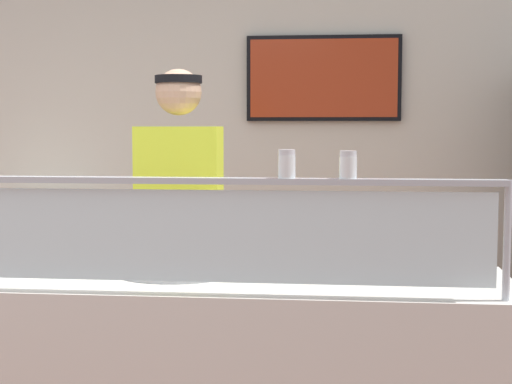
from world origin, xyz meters
The scene contains 9 objects.
shop_rear_unit centered at (0.99, 2.69, 1.36)m, with size 6.37×0.13×2.70m.
sneeze_guard centered at (0.98, 0.06, 1.20)m, with size 1.79×0.06×0.38m.
pizza_tray centered at (0.73, 0.43, 0.97)m, with size 0.49×0.49×0.04m.
pizza_server centered at (0.78, 0.41, 0.99)m, with size 0.07×0.28×0.01m, color #ADAFB7.
parmesan_shaker centered at (1.17, 0.06, 1.37)m, with size 0.06×0.06×0.09m.
pepper_flake_shaker centered at (1.37, 0.06, 1.37)m, with size 0.06×0.06×0.09m.
worker_figure centered at (0.62, 1.05, 1.01)m, with size 0.41×0.50×1.76m.
prep_shelf centered at (-0.63, 2.20, 0.42)m, with size 0.70×0.55×0.84m, color #B7BABF.
pizza_box_stack centered at (-0.62, 2.20, 0.90)m, with size 0.49×0.48×0.13m.
Camera 1 is at (1.34, -2.42, 1.50)m, focal length 54.29 mm.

